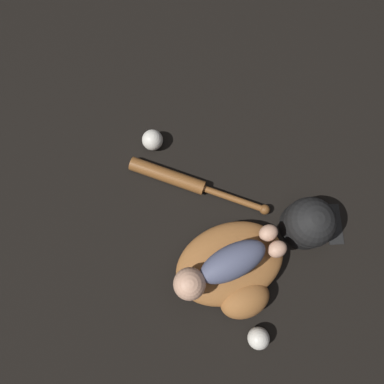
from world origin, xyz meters
name	(u,v)px	position (x,y,z in m)	size (l,w,h in m)	color
ground_plane	(235,246)	(0.00, 0.00, 0.00)	(6.00, 6.00, 0.00)	black
baseball_glove	(232,269)	(0.06, 0.06, 0.05)	(0.41, 0.35, 0.10)	#935B2D
baby_figure	(225,266)	(0.08, 0.03, 0.14)	(0.37, 0.14, 0.10)	#4C516B
baseball_bat	(181,181)	(0.03, -0.29, 0.02)	(0.33, 0.43, 0.05)	brown
baseball	(152,140)	(0.04, -0.47, 0.04)	(0.07, 0.07, 0.07)	silver
baseball_spare	(258,338)	(0.11, 0.28, 0.04)	(0.07, 0.07, 0.07)	silver
baseball_cap	(309,223)	(-0.24, 0.07, 0.07)	(0.23, 0.21, 0.17)	black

